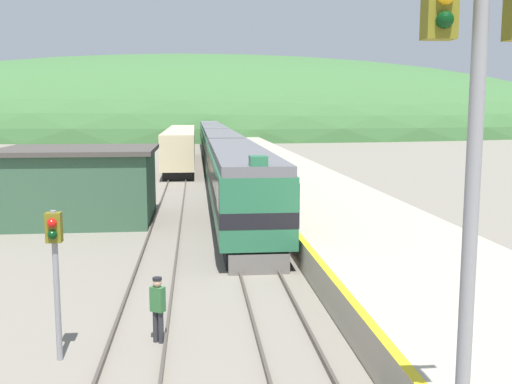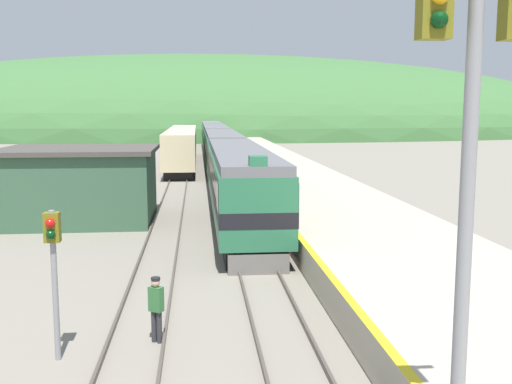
{
  "view_description": "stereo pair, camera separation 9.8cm",
  "coord_description": "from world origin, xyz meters",
  "px_view_note": "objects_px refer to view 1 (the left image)",
  "views": [
    {
      "loc": [
        -2.28,
        -2.9,
        6.06
      ],
      "look_at": [
        0.4,
        23.45,
        2.36
      ],
      "focal_mm": 42.0,
      "sensor_mm": 36.0,
      "label": 1
    },
    {
      "loc": [
        -2.18,
        -2.91,
        6.06
      ],
      "look_at": [
        0.4,
        23.45,
        2.36
      ],
      "focal_mm": 42.0,
      "sensor_mm": 36.0,
      "label": 2
    }
  ],
  "objects_px": {
    "siding_train": "(181,147)",
    "carriage_third": "(214,141)",
    "express_train_lead_car": "(239,182)",
    "signal_post_siding": "(55,254)",
    "signal_mast_main": "(476,123)",
    "carriage_second": "(222,153)",
    "track_worker": "(158,306)",
    "carriage_fourth": "(210,134)"
  },
  "relations": [
    {
      "from": "express_train_lead_car",
      "to": "track_worker",
      "type": "relative_size",
      "value": 11.87
    },
    {
      "from": "carriage_fourth",
      "to": "track_worker",
      "type": "bearing_deg",
      "value": -92.46
    },
    {
      "from": "siding_train",
      "to": "track_worker",
      "type": "xyz_separation_m",
      "value": [
        0.53,
        -49.74,
        -1.01
      ]
    },
    {
      "from": "carriage_second",
      "to": "track_worker",
      "type": "height_order",
      "value": "carriage_second"
    },
    {
      "from": "carriage_second",
      "to": "siding_train",
      "type": "bearing_deg",
      "value": 106.98
    },
    {
      "from": "signal_post_siding",
      "to": "signal_mast_main",
      "type": "bearing_deg",
      "value": -44.01
    },
    {
      "from": "carriage_second",
      "to": "carriage_third",
      "type": "xyz_separation_m",
      "value": [
        0.0,
        19.91,
        0.0
      ]
    },
    {
      "from": "express_train_lead_car",
      "to": "carriage_second",
      "type": "relative_size",
      "value": 1.09
    },
    {
      "from": "siding_train",
      "to": "signal_post_siding",
      "type": "xyz_separation_m",
      "value": [
        -1.79,
        -50.62,
        0.65
      ]
    },
    {
      "from": "siding_train",
      "to": "signal_post_siding",
      "type": "distance_m",
      "value": 50.66
    },
    {
      "from": "express_train_lead_car",
      "to": "signal_mast_main",
      "type": "relative_size",
      "value": 2.32
    },
    {
      "from": "carriage_third",
      "to": "track_worker",
      "type": "relative_size",
      "value": 10.89
    },
    {
      "from": "carriage_third",
      "to": "signal_mast_main",
      "type": "distance_m",
      "value": 64.85
    },
    {
      "from": "express_train_lead_car",
      "to": "siding_train",
      "type": "distance_m",
      "value": 33.77
    },
    {
      "from": "siding_train",
      "to": "signal_mast_main",
      "type": "distance_m",
      "value": 57.73
    },
    {
      "from": "express_train_lead_car",
      "to": "carriage_fourth",
      "type": "relative_size",
      "value": 1.09
    },
    {
      "from": "siding_train",
      "to": "carriage_third",
      "type": "bearing_deg",
      "value": 62.48
    },
    {
      "from": "siding_train",
      "to": "signal_mast_main",
      "type": "xyz_separation_m",
      "value": [
        5.19,
        -57.37,
        3.87
      ]
    },
    {
      "from": "signal_post_siding",
      "to": "carriage_third",
      "type": "bearing_deg",
      "value": 84.46
    },
    {
      "from": "express_train_lead_car",
      "to": "track_worker",
      "type": "height_order",
      "value": "express_train_lead_car"
    },
    {
      "from": "carriage_fourth",
      "to": "track_worker",
      "type": "xyz_separation_m",
      "value": [
        -3.3,
        -77.01,
        -1.17
      ]
    },
    {
      "from": "carriage_second",
      "to": "signal_mast_main",
      "type": "xyz_separation_m",
      "value": [
        1.36,
        -44.81,
        3.7
      ]
    },
    {
      "from": "carriage_second",
      "to": "signal_post_siding",
      "type": "relative_size",
      "value": 5.16
    },
    {
      "from": "carriage_fourth",
      "to": "siding_train",
      "type": "xyz_separation_m",
      "value": [
        -3.83,
        -27.27,
        -0.17
      ]
    },
    {
      "from": "siding_train",
      "to": "express_train_lead_car",
      "type": "bearing_deg",
      "value": -83.48
    },
    {
      "from": "carriage_fourth",
      "to": "siding_train",
      "type": "relative_size",
      "value": 0.62
    },
    {
      "from": "signal_mast_main",
      "to": "carriage_third",
      "type": "bearing_deg",
      "value": 91.2
    },
    {
      "from": "track_worker",
      "to": "carriage_second",
      "type": "bearing_deg",
      "value": 84.92
    },
    {
      "from": "carriage_third",
      "to": "signal_mast_main",
      "type": "height_order",
      "value": "signal_mast_main"
    },
    {
      "from": "express_train_lead_car",
      "to": "carriage_fourth",
      "type": "xyz_separation_m",
      "value": [
        0.0,
        60.82,
        -0.01
      ]
    },
    {
      "from": "express_train_lead_car",
      "to": "carriage_third",
      "type": "bearing_deg",
      "value": 90.0
    },
    {
      "from": "signal_mast_main",
      "to": "signal_post_siding",
      "type": "bearing_deg",
      "value": 135.99
    },
    {
      "from": "carriage_fourth",
      "to": "siding_train",
      "type": "distance_m",
      "value": 27.54
    },
    {
      "from": "express_train_lead_car",
      "to": "signal_post_siding",
      "type": "height_order",
      "value": "express_train_lead_car"
    },
    {
      "from": "track_worker",
      "to": "express_train_lead_car",
      "type": "bearing_deg",
      "value": 78.46
    },
    {
      "from": "track_worker",
      "to": "siding_train",
      "type": "bearing_deg",
      "value": 90.61
    },
    {
      "from": "carriage_third",
      "to": "track_worker",
      "type": "height_order",
      "value": "carriage_third"
    },
    {
      "from": "carriage_second",
      "to": "track_worker",
      "type": "distance_m",
      "value": 37.35
    },
    {
      "from": "signal_mast_main",
      "to": "track_worker",
      "type": "bearing_deg",
      "value": 121.43
    },
    {
      "from": "carriage_third",
      "to": "carriage_fourth",
      "type": "bearing_deg",
      "value": 90.0
    },
    {
      "from": "carriage_third",
      "to": "carriage_second",
      "type": "bearing_deg",
      "value": -90.0
    },
    {
      "from": "carriage_third",
      "to": "siding_train",
      "type": "relative_size",
      "value": 0.62
    }
  ]
}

